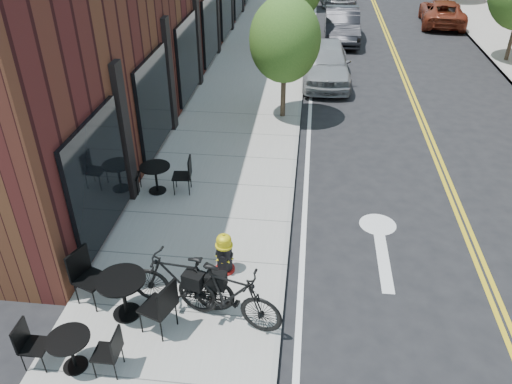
{
  "coord_description": "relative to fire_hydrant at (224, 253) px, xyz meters",
  "views": [
    {
      "loc": [
        0.24,
        -6.32,
        6.84
      ],
      "look_at": [
        -0.79,
        2.81,
        1.0
      ],
      "focal_mm": 35.0,
      "sensor_mm": 36.0,
      "label": 1
    }
  ],
  "objects": [
    {
      "name": "ground",
      "position": [
        1.24,
        -1.2,
        -0.55
      ],
      "size": [
        120.0,
        120.0,
        0.0
      ],
      "primitive_type": "plane",
      "color": "black",
      "rests_on": "ground"
    },
    {
      "name": "sidewalk_near",
      "position": [
        -0.76,
        8.8,
        -0.49
      ],
      "size": [
        4.0,
        70.0,
        0.12
      ],
      "primitive_type": "cube",
      "color": "#9E9B93",
      "rests_on": "ground"
    },
    {
      "name": "tree_near_a",
      "position": [
        0.64,
        7.8,
        2.05
      ],
      "size": [
        2.2,
        2.2,
        3.81
      ],
      "color": "#382B1E",
      "rests_on": "sidewalk_near"
    },
    {
      "name": "fire_hydrant",
      "position": [
        0.0,
        0.0,
        0.0
      ],
      "size": [
        0.44,
        0.44,
        0.91
      ],
      "rotation": [
        0.0,
        0.0,
        -0.13
      ],
      "color": "maroon",
      "rests_on": "sidewalk_near"
    },
    {
      "name": "bicycle_left",
      "position": [
        -0.6,
        -1.05,
        0.16
      ],
      "size": [
        2.01,
        0.75,
        1.18
      ],
      "primitive_type": "imported",
      "rotation": [
        0.0,
        0.0,
        -1.67
      ],
      "color": "black",
      "rests_on": "sidewalk_near"
    },
    {
      "name": "bicycle_right",
      "position": [
        0.3,
        -1.33,
        0.17
      ],
      "size": [
        2.07,
        1.08,
        1.2
      ],
      "primitive_type": "imported",
      "rotation": [
        0.0,
        0.0,
        1.3
      ],
      "color": "black",
      "rests_on": "sidewalk_near"
    },
    {
      "name": "bistro_set_a",
      "position": [
        -2.03,
        -2.58,
        -0.0
      ],
      "size": [
        1.57,
        0.68,
        0.85
      ],
      "rotation": [
        0.0,
        0.0,
        -0.0
      ],
      "color": "black",
      "rests_on": "sidewalk_near"
    },
    {
      "name": "bistro_set_b",
      "position": [
        -1.57,
        -1.37,
        0.11
      ],
      "size": [
        2.05,
        1.2,
        1.08
      ],
      "rotation": [
        0.0,
        0.0,
        -0.37
      ],
      "color": "black",
      "rests_on": "sidewalk_near"
    },
    {
      "name": "bistro_set_c",
      "position": [
        -2.18,
        2.75,
        0.04
      ],
      "size": [
        1.76,
        0.83,
        0.94
      ],
      "rotation": [
        0.0,
        0.0,
        0.11
      ],
      "color": "black",
      "rests_on": "sidewalk_near"
    },
    {
      "name": "parked_car_a",
      "position": [
        2.04,
        11.55,
        0.21
      ],
      "size": [
        1.94,
        4.54,
        1.53
      ],
      "primitive_type": "imported",
      "rotation": [
        0.0,
        0.0,
        0.03
      ],
      "color": "gray",
      "rests_on": "ground"
    },
    {
      "name": "parked_car_b",
      "position": [
        2.84,
        17.42,
        0.2
      ],
      "size": [
        1.6,
        4.57,
        1.5
      ],
      "primitive_type": "imported",
      "rotation": [
        0.0,
        0.0,
        0.0
      ],
      "color": "black",
      "rests_on": "ground"
    },
    {
      "name": "parked_car_far",
      "position": [
        8.3,
        21.12,
        0.09
      ],
      "size": [
        2.6,
        4.84,
        1.29
      ],
      "primitive_type": "imported",
      "rotation": [
        0.0,
        0.0,
        3.04
      ],
      "color": "maroon",
      "rests_on": "ground"
    }
  ]
}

